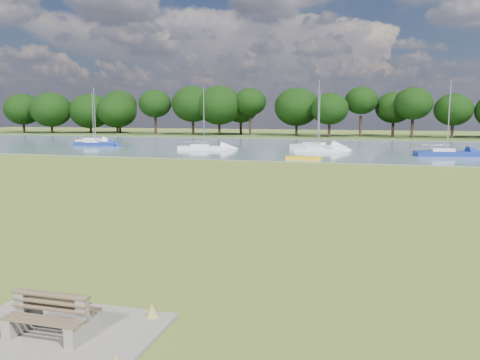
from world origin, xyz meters
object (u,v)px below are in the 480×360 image
(bench_pair, at_px, (52,316))
(kayak, at_px, (303,158))
(sailboat_1, at_px, (317,145))
(sailboat_8, at_px, (318,149))
(sailboat_3, at_px, (446,152))
(sailboat_7, at_px, (95,142))
(sailboat_5, at_px, (93,140))
(sailboat_4, at_px, (204,146))

(bench_pair, distance_m, kayak, 38.00)
(bench_pair, height_order, sailboat_1, sailboat_1)
(kayak, bearing_deg, sailboat_8, 91.92)
(sailboat_3, bearing_deg, kayak, -162.53)
(sailboat_8, bearing_deg, kayak, -93.80)
(sailboat_7, bearing_deg, kayak, -28.61)
(sailboat_3, relative_size, sailboat_5, 1.04)
(sailboat_5, bearing_deg, bench_pair, -48.97)
(sailboat_5, bearing_deg, sailboat_3, -2.46)
(kayak, relative_size, sailboat_7, 0.43)
(sailboat_7, xyz_separation_m, sailboat_8, (31.10, -1.82, -0.09))
(kayak, height_order, sailboat_5, sailboat_5)
(sailboat_3, height_order, sailboat_5, sailboat_3)
(kayak, bearing_deg, bench_pair, -85.83)
(bench_pair, bearing_deg, kayak, 89.51)
(sailboat_7, distance_m, sailboat_8, 31.15)
(sailboat_1, height_order, sailboat_5, sailboat_1)
(sailboat_3, bearing_deg, sailboat_7, 163.05)
(sailboat_1, height_order, sailboat_7, sailboat_1)
(sailboat_1, xyz_separation_m, sailboat_7, (-30.56, -1.87, -0.03))
(bench_pair, height_order, sailboat_5, sailboat_5)
(sailboat_1, xyz_separation_m, sailboat_3, (14.26, -5.55, -0.03))
(sailboat_1, distance_m, sailboat_8, 3.74)
(kayak, distance_m, sailboat_5, 39.25)
(sailboat_4, bearing_deg, sailboat_8, -10.01)
(sailboat_3, height_order, sailboat_7, sailboat_3)
(kayak, relative_size, sailboat_4, 0.44)
(bench_pair, relative_size, kayak, 0.51)
(sailboat_7, relative_size, sailboat_8, 1.15)
(sailboat_3, relative_size, sailboat_7, 1.00)
(sailboat_8, bearing_deg, sailboat_3, -9.56)
(sailboat_4, distance_m, sailboat_8, 14.21)
(kayak, xyz_separation_m, sailboat_7, (-30.76, 11.71, 0.31))
(bench_pair, distance_m, sailboat_7, 58.56)
(sailboat_1, distance_m, sailboat_7, 30.61)
(sailboat_1, distance_m, sailboat_3, 15.30)
(bench_pair, height_order, kayak, bench_pair)
(sailboat_1, bearing_deg, sailboat_7, -152.08)
(sailboat_4, xyz_separation_m, sailboat_5, (-21.14, 8.36, 0.04))
(bench_pair, relative_size, sailboat_1, 0.20)
(sailboat_1, xyz_separation_m, sailboat_4, (-13.66, -4.17, -0.10))
(kayak, height_order, sailboat_4, sailboat_4)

